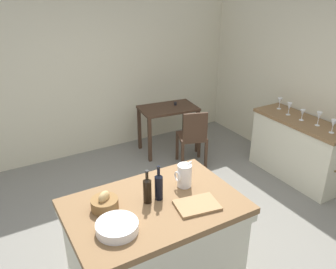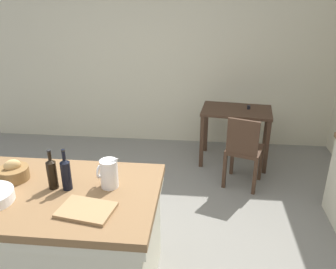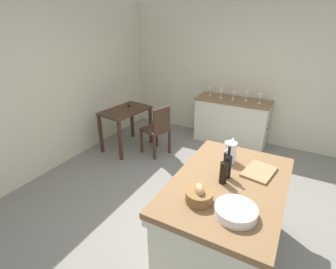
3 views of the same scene
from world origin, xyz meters
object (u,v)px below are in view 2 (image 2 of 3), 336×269
Objects in this scene: island_table at (63,237)px; wine_bottle_amber at (52,173)px; writing_desk at (236,118)px; cutting_board at (86,210)px; wine_bottle_dark at (66,173)px; bread_basket at (14,172)px; wooden_chair at (244,149)px; pitcher at (109,173)px.

wine_bottle_amber reaches higher than island_table.
writing_desk is 2.68× the size of cutting_board.
wine_bottle_dark reaches higher than island_table.
wooden_chair is at bearing 38.91° from bread_basket.
pitcher is 0.73× the size of cutting_board.
bread_basket is at bearing -141.09° from wooden_chair.
wooden_chair is 2.81× the size of wine_bottle_dark.
island_table is at bearing -122.46° from writing_desk.
bread_basket is at bearing 168.49° from wine_bottle_dark.
cutting_board is at bearing -103.40° from pitcher.
bread_basket is at bearing -130.49° from writing_desk.
pitcher is at bearing 76.60° from cutting_board.
wooden_chair is at bearing 56.87° from cutting_board.
pitcher is at bearing -2.35° from bread_basket.
writing_desk is 3.08× the size of wine_bottle_amber.
cutting_board is at bearing -38.64° from wine_bottle_amber.
island_table is 4.16× the size of cutting_board.
bread_basket is at bearing 165.78° from wine_bottle_amber.
wine_bottle_amber is at bearing -123.71° from writing_desk.
pitcher is at bearing 11.73° from wine_bottle_dark.
wooden_chair is (1.54, 1.70, 0.01)m from island_table.
wine_bottle_amber is (-0.33, 0.27, 0.11)m from cutting_board.
wooden_chair is at bearing 53.62° from pitcher.
island_table is 0.65m from pitcher.
island_table is 1.55× the size of writing_desk.
pitcher is 1.14× the size of bread_basket.
writing_desk is at bearing 94.40° from wooden_chair.
wine_bottle_amber is (0.35, -0.09, 0.07)m from bread_basket.
island_table is 1.64× the size of wooden_chair.
cutting_board reaches higher than island_table.
writing_desk is at bearing 56.29° from wine_bottle_amber.
island_table is 2.30m from wooden_chair.
pitcher is 0.41m from wine_bottle_amber.
cutting_board reaches higher than writing_desk.
wooden_chair is 2.32m from cutting_board.
island_table is 0.56m from cutting_board.
wine_bottle_dark is at bearing 34.32° from island_table.
wooden_chair is at bearing 47.80° from island_table.
pitcher is 0.76m from bread_basket.
wooden_chair is (0.05, -0.65, -0.14)m from writing_desk.
bread_basket is (-0.39, 0.14, 0.47)m from island_table.
cutting_board is at bearing -123.13° from wooden_chair.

